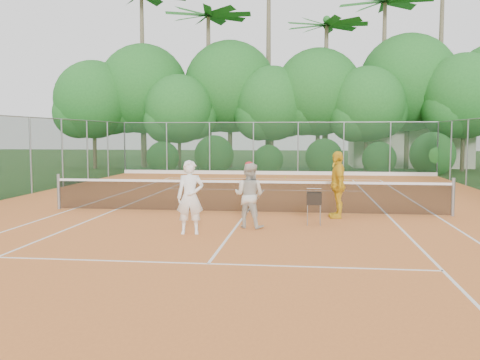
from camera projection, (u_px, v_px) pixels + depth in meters
name	position (u px, v px, depth m)	size (l,w,h in m)	color
ground	(247.00, 213.00, 16.04)	(120.00, 120.00, 0.00)	#1F4017
clay_court	(247.00, 213.00, 16.04)	(18.00, 36.00, 0.02)	orange
club_building	(407.00, 146.00, 38.53)	(8.00, 5.00, 3.00)	beige
tennis_net	(247.00, 195.00, 15.99)	(11.97, 0.10, 1.10)	gray
player_white	(190.00, 197.00, 12.55)	(0.63, 0.42, 1.74)	white
player_center_grp	(249.00, 195.00, 13.38)	(0.94, 0.83, 1.67)	beige
player_yellow	(337.00, 185.00, 14.94)	(1.10, 0.46, 1.88)	yellow
ball_hopper	(314.00, 199.00, 13.82)	(0.37, 0.37, 0.84)	gray
stray_ball_a	(249.00, 179.00, 27.39)	(0.07, 0.07, 0.07)	#CFD331
stray_ball_b	(285.00, 177.00, 28.50)	(0.07, 0.07, 0.07)	#BCD030
stray_ball_c	(347.00, 180.00, 26.58)	(0.07, 0.07, 0.07)	#AFC62E
court_markings	(247.00, 212.00, 16.04)	(11.03, 23.83, 0.01)	white
fence_back	(276.00, 148.00, 30.74)	(18.07, 0.07, 3.00)	#19381E
tropical_treeline	(302.00, 92.00, 35.41)	(32.10, 8.49, 15.03)	brown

